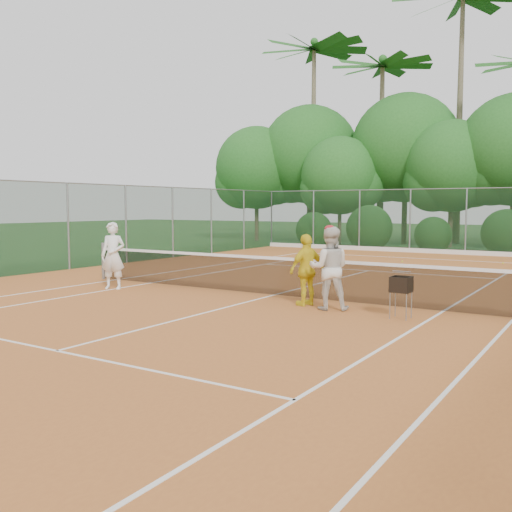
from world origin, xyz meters
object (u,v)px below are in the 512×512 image
Objects in this scene: player_center_grp at (329,268)px; ball_hopper at (401,285)px; player_white at (113,256)px; player_yellow at (307,270)px.

ball_hopper is at bearing -5.18° from player_center_grp.
player_white is at bearing -177.10° from player_center_grp.
ball_hopper is (1.61, -0.15, -0.23)m from player_center_grp.
player_yellow is (5.50, 0.51, -0.10)m from player_white.
player_white is at bearing 168.78° from ball_hopper.
player_yellow is at bearing 162.82° from player_center_grp.
player_white is 0.99× the size of player_center_grp.
player_yellow is (-0.63, 0.20, -0.10)m from player_center_grp.
player_yellow is at bearing 158.90° from ball_hopper.
player_white is 1.12× the size of player_yellow.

